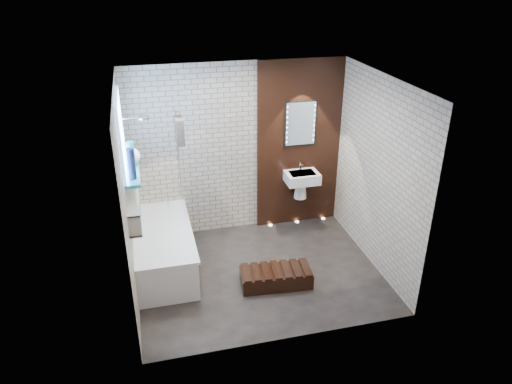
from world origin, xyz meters
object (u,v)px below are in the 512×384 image
object	(u,v)px
bathtub	(164,249)
led_mirror	(301,124)
walnut_step	(276,277)
bath_screen	(181,167)
washbasin	(302,181)

from	to	relation	value
bathtub	led_mirror	world-z (taller)	led_mirror
led_mirror	walnut_step	distance (m)	2.32
bathtub	walnut_step	size ratio (longest dim) A/B	1.90
bathtub	bath_screen	xyz separation A→B (m)	(0.35, 0.44, 0.99)
bath_screen	led_mirror	xyz separation A→B (m)	(1.82, 0.34, 0.37)
washbasin	bath_screen	bearing A→B (deg)	-174.22
bath_screen	walnut_step	bearing A→B (deg)	-49.25
washbasin	led_mirror	distance (m)	0.88
bathtub	washbasin	bearing A→B (deg)	16.01
walnut_step	bath_screen	bearing A→B (deg)	130.75
bathtub	bath_screen	world-z (taller)	bath_screen
bathtub	led_mirror	bearing A→B (deg)	19.78
led_mirror	walnut_step	size ratio (longest dim) A/B	0.77
led_mirror	walnut_step	xyz separation A→B (m)	(-0.79, -1.53, -1.55)
washbasin	bathtub	bearing A→B (deg)	-163.99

